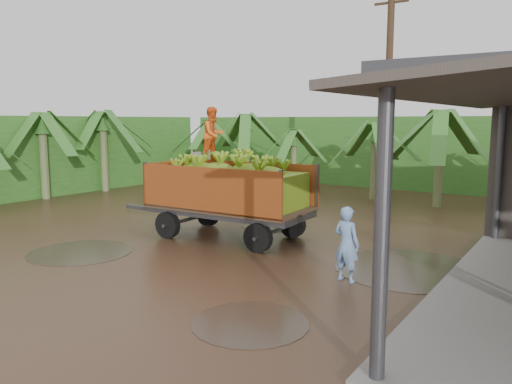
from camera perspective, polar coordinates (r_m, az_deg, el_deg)
ground at (r=12.61m, az=-3.51°, el=-7.48°), size 100.00×100.00×0.00m
hedge_north at (r=27.35m, az=13.77°, el=4.58°), size 22.00×3.00×3.60m
hedge_west at (r=25.42m, az=-23.62°, el=3.88°), size 3.00×18.00×3.60m
banana_trailer at (r=14.43m, az=-3.05°, el=0.26°), size 6.51×2.45×3.81m
man_blue at (r=10.78m, az=10.32°, el=-5.86°), size 0.65×0.49×1.62m
utility_pole at (r=18.45m, az=14.83°, el=9.97°), size 1.20×0.24×8.02m
banana_plants at (r=20.94m, az=-2.88°, el=3.83°), size 24.97×20.93×4.00m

